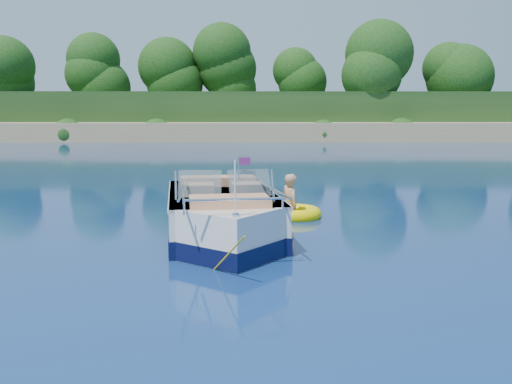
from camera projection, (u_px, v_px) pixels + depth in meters
ground at (140, 254)px, 10.16m from camera, size 160.00×160.00×0.00m
shoreline at (236, 122)px, 73.12m from camera, size 170.00×59.00×6.00m
treeline at (229, 75)px, 49.94m from camera, size 150.00×7.12×8.19m
motorboat at (224, 219)px, 11.35m from camera, size 2.66×6.02×2.01m
tow_tube at (295, 214)px, 13.62m from camera, size 1.63×1.63×0.34m
boy at (289, 217)px, 13.65m from camera, size 0.73×0.94×1.68m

